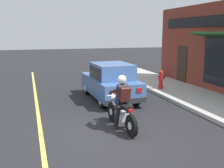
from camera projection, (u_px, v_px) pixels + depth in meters
ground_plane at (106, 133)px, 7.51m from camera, size 80.00×80.00×0.00m
sidewalk_curb at (190, 95)px, 11.74m from camera, size 2.60×22.00×0.14m
lane_stripe at (37, 109)px, 9.78m from camera, size 0.12×19.80×0.01m
motorcycle_with_rider at (122, 107)px, 7.74m from camera, size 0.59×2.02×1.62m
car_hatchback at (110, 82)px, 11.14m from camera, size 1.75×3.83×1.57m
fire_hydrant at (161, 80)px, 12.70m from camera, size 0.36×0.24×0.88m
traffic_cone at (162, 72)px, 16.06m from camera, size 0.36×0.36×0.60m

